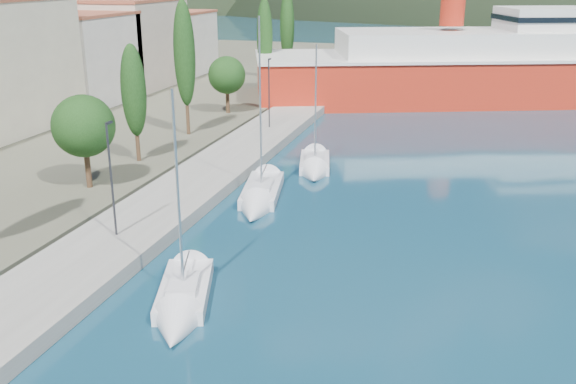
% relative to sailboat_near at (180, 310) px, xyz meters
% --- Properties ---
extents(ground, '(1400.00, 1400.00, 0.00)m').
position_rel_sailboat_near_xyz_m(ground, '(2.65, 113.32, -0.29)').
color(ground, navy).
extents(quay, '(5.00, 88.00, 0.80)m').
position_rel_sailboat_near_xyz_m(quay, '(-6.35, 19.32, 0.11)').
color(quay, gray).
rests_on(quay, ground).
extents(town_buildings, '(9.20, 69.20, 11.30)m').
position_rel_sailboat_near_xyz_m(town_buildings, '(-29.35, 30.22, 5.28)').
color(town_buildings, '#BFBB9C').
rests_on(town_buildings, land_strip).
extents(tree_row, '(3.97, 63.25, 11.24)m').
position_rel_sailboat_near_xyz_m(tree_row, '(-12.37, 24.90, 5.68)').
color(tree_row, '#47301E').
rests_on(tree_row, land_strip).
extents(lamp_posts, '(0.15, 45.91, 6.06)m').
position_rel_sailboat_near_xyz_m(lamp_posts, '(-6.35, 7.76, 3.80)').
color(lamp_posts, '#2D2D33').
rests_on(lamp_posts, quay).
extents(sailboat_near, '(4.32, 7.56, 10.41)m').
position_rel_sailboat_near_xyz_m(sailboat_near, '(0.00, 0.00, 0.00)').
color(sailboat_near, silver).
rests_on(sailboat_near, ground).
extents(sailboat_mid, '(3.92, 8.90, 12.40)m').
position_rel_sailboat_near_xyz_m(sailboat_mid, '(-1.31, 13.92, 0.02)').
color(sailboat_mid, silver).
rests_on(sailboat_mid, ground).
extents(sailboat_far, '(3.69, 7.11, 9.99)m').
position_rel_sailboat_near_xyz_m(sailboat_far, '(0.36, 21.72, 0.00)').
color(sailboat_far, silver).
rests_on(sailboat_far, ground).
extents(ferry, '(60.06, 32.76, 11.81)m').
position_rel_sailboat_near_xyz_m(ferry, '(15.67, 56.08, 3.31)').
color(ferry, red).
rests_on(ferry, ground).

